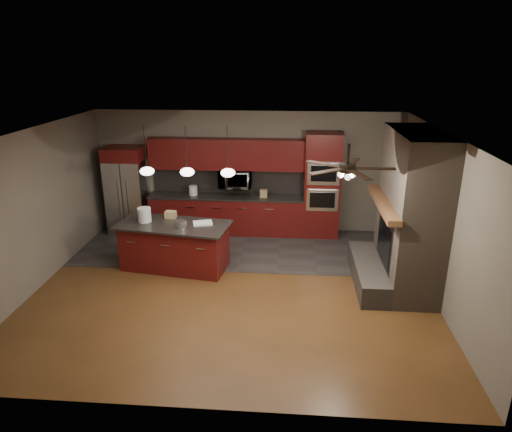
# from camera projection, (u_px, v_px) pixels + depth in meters

# --- Properties ---
(ground) EXTENTS (7.00, 7.00, 0.00)m
(ground) POSITION_uv_depth(u_px,v_px,m) (233.00, 288.00, 8.27)
(ground) COLOR brown
(ground) RESTS_ON ground
(ceiling) EXTENTS (7.00, 6.00, 0.02)m
(ceiling) POSITION_uv_depth(u_px,v_px,m) (230.00, 133.00, 7.32)
(ceiling) COLOR white
(ceiling) RESTS_ON back_wall
(back_wall) EXTENTS (7.00, 0.02, 2.80)m
(back_wall) POSITION_uv_depth(u_px,v_px,m) (248.00, 172.00, 10.61)
(back_wall) COLOR #6D6557
(back_wall) RESTS_ON ground
(right_wall) EXTENTS (0.02, 6.00, 2.80)m
(right_wall) POSITION_uv_depth(u_px,v_px,m) (442.00, 220.00, 7.54)
(right_wall) COLOR #6D6557
(right_wall) RESTS_ON ground
(left_wall) EXTENTS (0.02, 6.00, 2.80)m
(left_wall) POSITION_uv_depth(u_px,v_px,m) (35.00, 210.00, 8.05)
(left_wall) COLOR #6D6557
(left_wall) RESTS_ON ground
(slate_tile_patch) EXTENTS (7.00, 2.40, 0.01)m
(slate_tile_patch) POSITION_uv_depth(u_px,v_px,m) (243.00, 247.00, 9.95)
(slate_tile_patch) COLOR #32302D
(slate_tile_patch) RESTS_ON ground
(fireplace_column) EXTENTS (1.30, 2.10, 2.80)m
(fireplace_column) POSITION_uv_depth(u_px,v_px,m) (407.00, 217.00, 7.98)
(fireplace_column) COLOR brown
(fireplace_column) RESTS_ON ground
(back_cabinetry) EXTENTS (3.59, 0.64, 2.20)m
(back_cabinetry) POSITION_uv_depth(u_px,v_px,m) (227.00, 195.00, 10.57)
(back_cabinetry) COLOR #540F0F
(back_cabinetry) RESTS_ON ground
(oven_tower) EXTENTS (0.80, 0.63, 2.38)m
(oven_tower) POSITION_uv_depth(u_px,v_px,m) (322.00, 186.00, 10.27)
(oven_tower) COLOR #540F0F
(oven_tower) RESTS_ON ground
(microwave) EXTENTS (0.73, 0.41, 0.50)m
(microwave) POSITION_uv_depth(u_px,v_px,m) (235.00, 179.00, 10.43)
(microwave) COLOR silver
(microwave) RESTS_ON back_cabinetry
(refrigerator) EXTENTS (0.86, 0.75, 2.02)m
(refrigerator) POSITION_uv_depth(u_px,v_px,m) (127.00, 190.00, 10.59)
(refrigerator) COLOR silver
(refrigerator) RESTS_ON ground
(kitchen_island) EXTENTS (2.26, 1.29, 0.92)m
(kitchen_island) POSITION_uv_depth(u_px,v_px,m) (175.00, 246.00, 8.89)
(kitchen_island) COLOR #540F0F
(kitchen_island) RESTS_ON ground
(white_bucket) EXTENTS (0.33, 0.33, 0.28)m
(white_bucket) POSITION_uv_depth(u_px,v_px,m) (144.00, 215.00, 8.82)
(white_bucket) COLOR silver
(white_bucket) RESTS_ON kitchen_island
(paint_can) EXTENTS (0.26, 0.26, 0.13)m
(paint_can) POSITION_uv_depth(u_px,v_px,m) (181.00, 224.00, 8.54)
(paint_can) COLOR #BBBBC0
(paint_can) RESTS_ON kitchen_island
(paint_tray) EXTENTS (0.41, 0.34, 0.04)m
(paint_tray) POSITION_uv_depth(u_px,v_px,m) (203.00, 223.00, 8.73)
(paint_tray) COLOR white
(paint_tray) RESTS_ON kitchen_island
(cardboard_box) EXTENTS (0.22, 0.17, 0.14)m
(cardboard_box) POSITION_uv_depth(u_px,v_px,m) (171.00, 215.00, 9.04)
(cardboard_box) COLOR tan
(cardboard_box) RESTS_ON kitchen_island
(counter_bucket) EXTENTS (0.20, 0.20, 0.22)m
(counter_bucket) POSITION_uv_depth(u_px,v_px,m) (193.00, 190.00, 10.55)
(counter_bucket) COLOR white
(counter_bucket) RESTS_ON back_cabinetry
(counter_box) EXTENTS (0.17, 0.13, 0.18)m
(counter_box) POSITION_uv_depth(u_px,v_px,m) (264.00, 193.00, 10.39)
(counter_box) COLOR tan
(counter_box) RESTS_ON back_cabinetry
(pendant_left) EXTENTS (0.26, 0.26, 0.92)m
(pendant_left) POSITION_uv_depth(u_px,v_px,m) (147.00, 171.00, 8.38)
(pendant_left) COLOR black
(pendant_left) RESTS_ON ceiling
(pendant_center) EXTENTS (0.26, 0.26, 0.92)m
(pendant_center) POSITION_uv_depth(u_px,v_px,m) (187.00, 172.00, 8.32)
(pendant_center) COLOR black
(pendant_center) RESTS_ON ceiling
(pendant_right) EXTENTS (0.26, 0.26, 0.92)m
(pendant_right) POSITION_uv_depth(u_px,v_px,m) (228.00, 173.00, 8.27)
(pendant_right) COLOR black
(pendant_right) RESTS_ON ceiling
(ceiling_fan) EXTENTS (1.27, 1.33, 0.41)m
(ceiling_fan) POSITION_uv_depth(u_px,v_px,m) (347.00, 167.00, 6.55)
(ceiling_fan) COLOR black
(ceiling_fan) RESTS_ON ceiling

